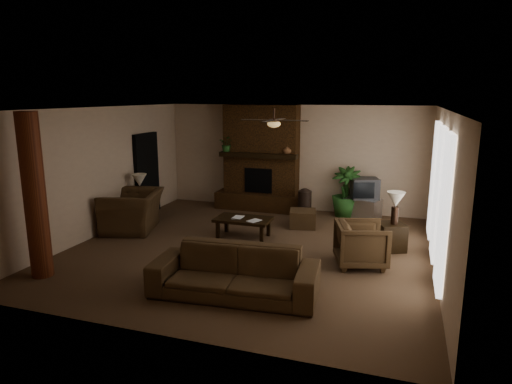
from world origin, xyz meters
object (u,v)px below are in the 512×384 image
(ottoman, at_px, (303,219))
(floor_plant, at_px, (345,203))
(side_table_right, at_px, (391,237))
(sofa, at_px, (234,264))
(tv_stand, at_px, (362,208))
(coffee_table, at_px, (243,221))
(armchair_right, at_px, (361,242))
(lamp_right, at_px, (396,202))
(side_table_left, at_px, (140,212))
(log_column, at_px, (35,196))
(lamp_left, at_px, (140,182))
(floor_vase, at_px, (305,201))
(armchair_left, at_px, (132,204))

(ottoman, height_order, floor_plant, floor_plant)
(side_table_right, bearing_deg, floor_plant, 117.69)
(ottoman, relative_size, floor_plant, 0.47)
(sofa, distance_m, tv_stand, 5.43)
(ottoman, bearing_deg, coffee_table, -132.12)
(armchair_right, relative_size, lamp_right, 1.37)
(armchair_right, xyz_separation_m, coffee_table, (-2.60, 0.89, -0.07))
(side_table_left, bearing_deg, log_column, -86.59)
(armchair_right, height_order, lamp_right, lamp_right)
(side_table_left, bearing_deg, lamp_left, 90.00)
(floor_vase, relative_size, lamp_left, 1.18)
(armchair_left, bearing_deg, tv_stand, 101.81)
(armchair_left, distance_m, side_table_left, 0.66)
(floor_vase, relative_size, floor_plant, 0.61)
(log_column, relative_size, tv_stand, 3.29)
(armchair_left, bearing_deg, log_column, -16.68)
(armchair_right, xyz_separation_m, tv_stand, (-0.29, 3.34, -0.20))
(floor_vase, relative_size, lamp_right, 1.18)
(log_column, height_order, floor_vase, log_column)
(floor_vase, relative_size, side_table_right, 1.40)
(armchair_right, distance_m, lamp_left, 5.52)
(floor_vase, relative_size, side_table_left, 1.40)
(coffee_table, xyz_separation_m, tv_stand, (2.32, 2.45, -0.12))
(lamp_left, bearing_deg, side_table_right, -1.50)
(tv_stand, bearing_deg, side_table_left, -135.86)
(side_table_left, height_order, lamp_left, lamp_left)
(armchair_left, distance_m, side_table_right, 5.71)
(sofa, xyz_separation_m, ottoman, (0.20, 3.95, -0.30))
(floor_plant, xyz_separation_m, lamp_right, (1.26, -2.32, 0.65))
(tv_stand, height_order, lamp_right, lamp_right)
(log_column, bearing_deg, armchair_right, 23.17)
(armchair_right, xyz_separation_m, floor_vase, (-1.67, 2.84, -0.01))
(floor_plant, distance_m, lamp_right, 2.71)
(lamp_right, bearing_deg, log_column, -150.39)
(armchair_left, relative_size, floor_vase, 1.80)
(coffee_table, relative_size, ottoman, 2.00)
(tv_stand, bearing_deg, armchair_right, -64.35)
(log_column, relative_size, floor_plant, 2.21)
(log_column, distance_m, ottoman, 5.73)
(log_column, bearing_deg, ottoman, 49.75)
(side_table_right, bearing_deg, armchair_left, -175.55)
(armchair_right, bearing_deg, side_table_right, -41.65)
(armchair_right, bearing_deg, floor_plant, -4.40)
(tv_stand, xyz_separation_m, side_table_left, (-5.07, -2.20, 0.03))
(armchair_left, height_order, armchair_right, armchair_left)
(tv_stand, distance_m, lamp_left, 5.56)
(armchair_left, xyz_separation_m, side_table_left, (-0.16, 0.55, -0.33))
(ottoman, xyz_separation_m, tv_stand, (1.25, 1.27, 0.05))
(tv_stand, distance_m, side_table_right, 2.43)
(lamp_left, bearing_deg, side_table_left, -90.00)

